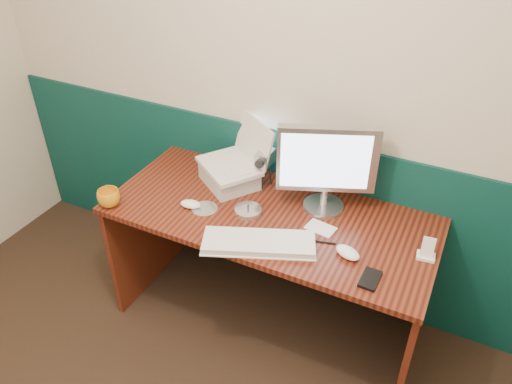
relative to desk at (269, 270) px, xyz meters
The scene contains 18 objects.
back_wall 0.96m from the desk, 112.54° to the left, with size 3.50×0.04×2.50m, color beige.
wainscot 0.41m from the desk, 113.22° to the left, with size 3.48×0.02×1.00m, color #07322E.
desk is the anchor object (origin of this frame).
laptop_riser 0.54m from the desk, 154.14° to the left, with size 0.28×0.23×0.10m, color silver.
laptop 0.69m from the desk, 154.14° to the left, with size 0.32×0.24×0.26m, color silver, non-canonical shape.
monitor 0.66m from the desk, 36.80° to the left, with size 0.46×0.13×0.46m, color #B1B1B6, non-canonical shape.
keyboard 0.46m from the desk, 76.64° to the right, with size 0.50×0.17×0.03m, color white.
mouse_right 0.60m from the desk, 16.55° to the right, with size 0.12×0.07×0.04m, color white.
mouse_left 0.55m from the desk, 161.61° to the right, with size 0.11×0.06×0.04m, color white.
mug 0.90m from the desk, 158.77° to the right, with size 0.11×0.11×0.09m, color orange.
camcorder 0.54m from the desk, 120.69° to the left, with size 0.09×0.13×0.20m, color #B6B7BC, non-canonical shape.
cd_spindle 0.40m from the desk, 154.70° to the right, with size 0.13×0.13×0.03m, color silver.
cd_loose_a 0.49m from the desk, 161.04° to the right, with size 0.13×0.13×0.00m, color silver.
pen 0.49m from the desk, 18.32° to the right, with size 0.01×0.01×0.15m, color black.
papers 0.46m from the desk, ahead, with size 0.13×0.09×0.00m, color silver.
dock 0.83m from the desk, ahead, with size 0.08×0.06×0.01m, color white.
music_player 0.86m from the desk, ahead, with size 0.05×0.01×0.09m, color white.
pda 0.72m from the desk, 22.35° to the right, with size 0.07×0.12×0.01m, color black.
Camera 1 is at (0.95, -0.38, 2.21)m, focal length 35.00 mm.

